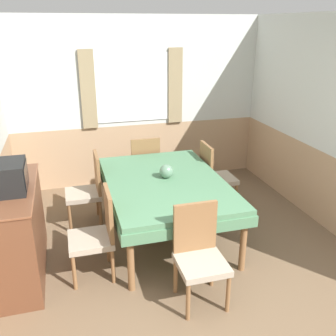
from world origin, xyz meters
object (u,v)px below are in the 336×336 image
(chair_head_window, at_px, (144,165))
(chair_right_far, at_px, (214,174))
(chair_left_near, at_px, (97,232))
(vase, at_px, (166,171))
(dining_table, at_px, (165,188))
(sideboard, at_px, (18,231))
(tv, at_px, (10,177))
(chair_head_near, at_px, (199,252))
(chair_left_far, at_px, (88,188))

(chair_head_window, xyz_separation_m, chair_right_far, (0.87, -0.62, 0.00))
(chair_left_near, xyz_separation_m, vase, (0.90, 0.63, 0.32))
(dining_table, distance_m, vase, 0.20)
(sideboard, bearing_deg, tv, -70.07)
(chair_head_near, relative_size, vase, 5.67)
(dining_table, xyz_separation_m, chair_head_near, (0.00, -1.18, -0.14))
(chair_left_far, xyz_separation_m, sideboard, (-0.78, -0.88, -0.00))
(sideboard, bearing_deg, chair_head_near, -27.67)
(chair_head_near, bearing_deg, chair_head_window, -90.00)
(chair_left_near, bearing_deg, chair_head_window, -26.39)
(chair_head_window, height_order, chair_left_near, same)
(chair_head_near, distance_m, chair_right_far, 1.95)
(chair_left_near, bearing_deg, chair_head_near, -125.44)
(chair_head_near, distance_m, chair_left_far, 1.95)
(chair_head_near, height_order, tv, tv)
(chair_left_near, relative_size, tv, 2.28)
(chair_head_window, height_order, vase, chair_head_window)
(tv, bearing_deg, dining_table, 13.54)
(dining_table, xyz_separation_m, chair_left_near, (-0.87, -0.57, -0.14))
(chair_left_near, height_order, chair_left_far, same)
(dining_table, xyz_separation_m, tv, (-1.62, -0.39, 0.48))
(chair_head_near, xyz_separation_m, chair_left_far, (-0.87, 1.75, 0.00))
(vase, bearing_deg, chair_head_near, -91.59)
(chair_head_window, relative_size, chair_left_far, 1.00)
(dining_table, distance_m, chair_head_near, 1.19)
(chair_left_near, height_order, sideboard, sideboard)
(dining_table, relative_size, chair_left_far, 2.14)
(chair_head_window, xyz_separation_m, sideboard, (-1.65, -1.50, -0.00))
(chair_head_window, xyz_separation_m, chair_left_far, (-0.87, -0.62, 0.00))
(chair_right_far, xyz_separation_m, vase, (-0.83, -0.50, 0.32))
(chair_head_window, distance_m, vase, 1.16)
(dining_table, height_order, vase, vase)
(tv, bearing_deg, chair_head_near, -26.06)
(chair_head_window, distance_m, chair_left_far, 1.06)
(chair_head_near, xyz_separation_m, sideboard, (-1.65, 0.86, -0.00))
(dining_table, xyz_separation_m, chair_head_window, (0.00, 1.18, -0.14))
(chair_right_far, xyz_separation_m, tv, (-2.49, -0.96, 0.62))
(chair_head_window, distance_m, chair_left_near, 1.95)
(chair_left_near, distance_m, vase, 1.15)
(chair_head_near, distance_m, chair_left_near, 1.06)
(chair_head_window, distance_m, chair_head_near, 2.36)
(chair_left_near, distance_m, chair_left_far, 1.13)
(chair_left_far, bearing_deg, chair_head_window, -54.56)
(dining_table, bearing_deg, chair_left_near, -146.89)
(chair_head_window, height_order, chair_left_far, same)
(chair_head_window, xyz_separation_m, vase, (0.03, -1.12, 0.32))
(chair_head_window, height_order, tv, tv)
(chair_right_far, relative_size, chair_left_far, 1.00)
(chair_head_window, relative_size, chair_left_near, 1.00)
(chair_head_window, height_order, chair_right_far, same)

